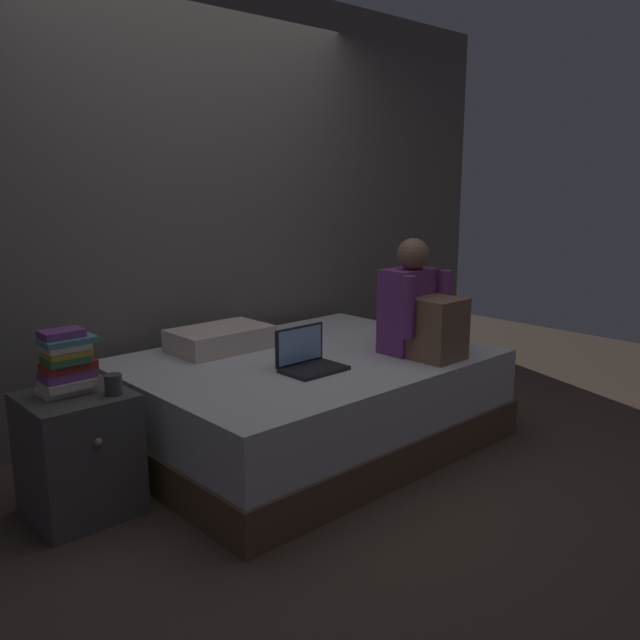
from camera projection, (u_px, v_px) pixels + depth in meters
ground_plane at (318, 467)px, 3.42m from camera, size 8.00×8.00×0.00m
wall_back at (186, 202)px, 4.00m from camera, size 5.60×0.10×2.70m
bed at (308, 399)px, 3.72m from camera, size 2.00×1.50×0.51m
nightstand at (79, 454)px, 2.91m from camera, size 0.44×0.46×0.56m
person_sitting at (420, 311)px, 3.64m from camera, size 0.39×0.44×0.66m
laptop at (308, 359)px, 3.38m from camera, size 0.32×0.23×0.22m
pillow at (220, 339)px, 3.79m from camera, size 0.56×0.36×0.13m
book_stack at (67, 364)px, 2.84m from camera, size 0.24×0.16×0.29m
mug at (113, 384)px, 2.85m from camera, size 0.08×0.08×0.09m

